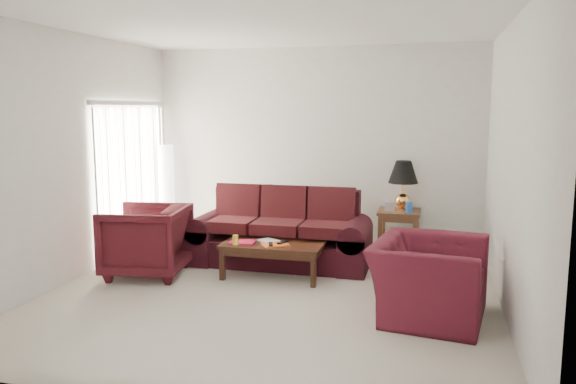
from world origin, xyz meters
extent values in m
plane|color=beige|center=(0.00, 0.00, 0.00)|extent=(5.00, 5.00, 0.00)
cube|color=silver|center=(-2.42, 1.30, 1.08)|extent=(0.10, 2.00, 2.16)
cube|color=black|center=(-0.73, 1.89, 0.76)|extent=(0.49, 0.33, 0.46)
cube|color=white|center=(1.18, 2.06, 0.71)|extent=(0.14, 0.06, 0.13)
cylinder|color=#194EA3|center=(1.45, 2.00, 0.72)|extent=(0.11, 0.11, 0.15)
cube|color=silver|center=(1.13, 2.39, 0.73)|extent=(0.14, 0.18, 0.06)
imported|color=#3A0D13|center=(-1.71, 0.34, 0.44)|extent=(1.10, 1.08, 0.89)
imported|color=#46101B|center=(1.74, -0.26, 0.39)|extent=(1.22, 1.35, 0.78)
cube|color=#B51230|center=(-0.51, 0.57, 0.44)|extent=(0.33, 0.25, 0.02)
cube|color=white|center=(-0.21, 0.72, 0.44)|extent=(0.32, 0.31, 0.01)
cube|color=#DB5819|center=(-0.08, 0.54, 0.44)|extent=(0.38, 0.37, 0.02)
cube|color=black|center=(-0.12, 0.48, 0.46)|extent=(0.09, 0.17, 0.02)
cube|color=black|center=(0.00, 0.61, 0.46)|extent=(0.11, 0.18, 0.02)
cylinder|color=yellow|center=(-0.56, 0.45, 0.49)|extent=(0.08, 0.08, 0.12)
camera|label=1|loc=(1.72, -5.87, 2.09)|focal=35.00mm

